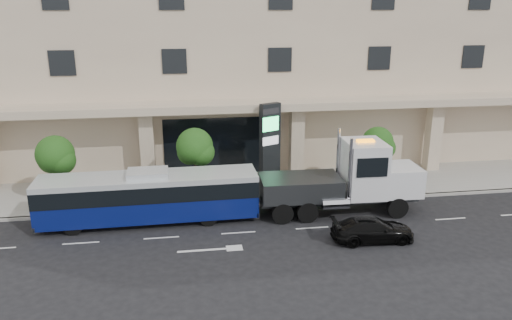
{
  "coord_description": "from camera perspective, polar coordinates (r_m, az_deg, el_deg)",
  "views": [
    {
      "loc": [
        -2.68,
        -25.34,
        11.41
      ],
      "look_at": [
        1.47,
        2.0,
        2.89
      ],
      "focal_mm": 35.0,
      "sensor_mm": 36.0,
      "label": 1
    }
  ],
  "objects": [
    {
      "name": "ground",
      "position": [
        27.92,
        -2.39,
        -7.0
      ],
      "size": [
        120.0,
        120.0,
        0.0
      ],
      "primitive_type": "plane",
      "color": "black",
      "rests_on": "ground"
    },
    {
      "name": "sidewalk",
      "position": [
        32.5,
        -3.37,
        -3.31
      ],
      "size": [
        120.0,
        6.0,
        0.15
      ],
      "primitive_type": "cube",
      "color": "gray",
      "rests_on": "ground"
    },
    {
      "name": "curb",
      "position": [
        29.72,
        -2.82,
        -5.31
      ],
      "size": [
        120.0,
        0.3,
        0.15
      ],
      "primitive_type": "cube",
      "color": "gray",
      "rests_on": "ground"
    },
    {
      "name": "convention_center",
      "position": [
        40.88,
        -5.04,
        15.05
      ],
      "size": [
        60.0,
        17.6,
        20.0
      ],
      "color": "tan",
      "rests_on": "ground"
    },
    {
      "name": "tree_left",
      "position": [
        30.97,
        -21.91,
        0.32
      ],
      "size": [
        2.27,
        2.2,
        4.22
      ],
      "color": "#422B19",
      "rests_on": "sidewalk"
    },
    {
      "name": "tree_mid",
      "position": [
        30.07,
        -6.97,
        1.27
      ],
      "size": [
        2.28,
        2.2,
        4.38
      ],
      "color": "#422B19",
      "rests_on": "sidewalk"
    },
    {
      "name": "tree_right",
      "position": [
        32.5,
        13.75,
        1.7
      ],
      "size": [
        2.1,
        2.0,
        4.04
      ],
      "color": "#422B19",
      "rests_on": "sidewalk"
    },
    {
      "name": "city_bus",
      "position": [
        27.88,
        -12.12,
        -4.04
      ],
      "size": [
        11.84,
        2.66,
        2.99
      ],
      "rotation": [
        0.0,
        0.0,
        0.01
      ],
      "color": "black",
      "rests_on": "ground"
    },
    {
      "name": "tow_truck",
      "position": [
        28.87,
        10.39,
        -2.3
      ],
      "size": [
        10.38,
        2.84,
        4.72
      ],
      "rotation": [
        0.0,
        0.0,
        -0.03
      ],
      "color": "#2D3033",
      "rests_on": "ground"
    },
    {
      "name": "black_sedan",
      "position": [
        26.17,
        13.18,
        -7.73
      ],
      "size": [
        4.26,
        1.88,
        1.22
      ],
      "primitive_type": "imported",
      "rotation": [
        0.0,
        0.0,
        1.53
      ],
      "color": "black",
      "rests_on": "ground"
    },
    {
      "name": "signage_pylon",
      "position": [
        32.1,
        1.6,
        1.79
      ],
      "size": [
        1.43,
        1.02,
        5.45
      ],
      "rotation": [
        0.0,
        0.0,
        0.43
      ],
      "color": "black",
      "rests_on": "sidewalk"
    }
  ]
}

